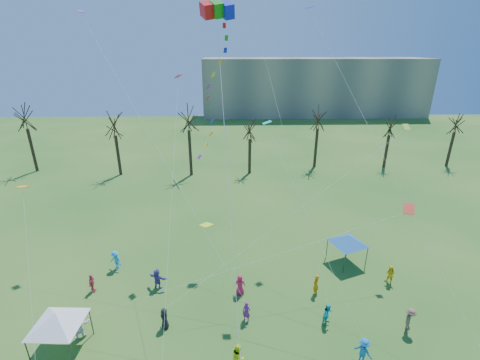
{
  "coord_description": "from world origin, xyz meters",
  "views": [
    {
      "loc": [
        -0.99,
        -12.43,
        18.02
      ],
      "look_at": [
        -0.49,
        5.0,
        11.0
      ],
      "focal_mm": 25.0,
      "sensor_mm": 36.0,
      "label": 1
    }
  ],
  "objects_px": {
    "distant_building": "(313,87)",
    "canopy_tent_blue": "(348,239)",
    "big_box_kite": "(218,96)",
    "canopy_tent_white": "(57,319)"
  },
  "relations": [
    {
      "from": "distant_building",
      "to": "canopy_tent_blue",
      "type": "distance_m",
      "value": 71.02
    },
    {
      "from": "big_box_kite",
      "to": "canopy_tent_blue",
      "type": "distance_m",
      "value": 18.25
    },
    {
      "from": "distant_building",
      "to": "canopy_tent_white",
      "type": "xyz_separation_m",
      "value": [
        -33.73,
        -78.39,
        -4.95
      ]
    },
    {
      "from": "distant_building",
      "to": "canopy_tent_white",
      "type": "height_order",
      "value": "distant_building"
    },
    {
      "from": "big_box_kite",
      "to": "canopy_tent_blue",
      "type": "bearing_deg",
      "value": 31.03
    },
    {
      "from": "big_box_kite",
      "to": "canopy_tent_blue",
      "type": "relative_size",
      "value": 6.07
    },
    {
      "from": "distant_building",
      "to": "canopy_tent_blue",
      "type": "height_order",
      "value": "distant_building"
    },
    {
      "from": "distant_building",
      "to": "canopy_tent_blue",
      "type": "xyz_separation_m",
      "value": [
        -12.83,
        -69.66,
        -5.16
      ]
    },
    {
      "from": "canopy_tent_white",
      "to": "canopy_tent_blue",
      "type": "bearing_deg",
      "value": 22.69
    },
    {
      "from": "distant_building",
      "to": "big_box_kite",
      "type": "distance_m",
      "value": 80.15
    }
  ]
}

